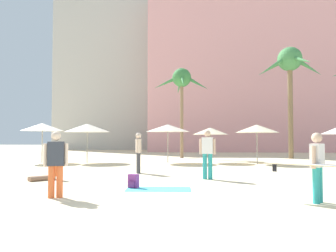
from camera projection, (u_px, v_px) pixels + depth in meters
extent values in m
plane|color=beige|center=(180.00, 208.00, 6.90)|extent=(120.00, 120.00, 0.00)
cube|color=pink|center=(241.00, 73.00, 38.95)|extent=(21.53, 10.71, 18.97)
cube|color=#BCB7AD|center=(121.00, 72.00, 46.48)|extent=(15.52, 11.59, 22.32)
cylinder|color=brown|center=(290.00, 108.00, 23.51)|extent=(0.36, 0.36, 7.37)
sphere|color=#428447|center=(290.00, 59.00, 23.64)|extent=(1.78, 1.78, 1.78)
cone|color=#428447|center=(308.00, 67.00, 23.69)|extent=(2.17, 0.63, 1.50)
cone|color=#428447|center=(291.00, 68.00, 25.02)|extent=(1.15, 2.27, 1.09)
cone|color=#428447|center=(271.00, 68.00, 24.69)|extent=(1.94, 1.78, 1.20)
cone|color=#428447|center=(275.00, 65.00, 23.05)|extent=(2.10, 1.34, 1.45)
cone|color=#428447|center=(301.00, 60.00, 22.15)|extent=(0.90, 2.28, 1.20)
cylinder|color=#896B4C|center=(182.00, 118.00, 24.18)|extent=(0.25, 0.25, 6.11)
sphere|color=#387A3D|center=(182.00, 78.00, 24.29)|extent=(1.43, 1.43, 1.43)
cone|color=#387A3D|center=(197.00, 83.00, 23.98)|extent=(1.84, 0.66, 1.24)
cone|color=#387A3D|center=(179.00, 86.00, 25.45)|extent=(0.65, 1.84, 1.24)
cone|color=#387A3D|center=(166.00, 83.00, 24.42)|extent=(1.89, 0.42, 1.07)
cone|color=#387A3D|center=(183.00, 81.00, 23.08)|extent=(0.47, 1.85, 1.22)
cylinder|color=gray|center=(87.00, 143.00, 19.40)|extent=(0.06, 0.06, 2.38)
cone|color=beige|center=(87.00, 128.00, 19.44)|extent=(2.75, 2.75, 0.51)
cylinder|color=gray|center=(257.00, 144.00, 18.68)|extent=(0.06, 0.06, 2.29)
cone|color=beige|center=(257.00, 129.00, 18.71)|extent=(2.52, 2.52, 0.47)
cylinder|color=gray|center=(168.00, 144.00, 19.39)|extent=(0.06, 0.06, 2.34)
cone|color=beige|center=(168.00, 128.00, 19.42)|extent=(2.68, 2.68, 0.45)
cylinder|color=gray|center=(42.00, 143.00, 19.37)|extent=(0.06, 0.06, 2.41)
cone|color=white|center=(42.00, 127.00, 19.41)|extent=(2.51, 2.51, 0.47)
cylinder|color=gray|center=(210.00, 145.00, 19.52)|extent=(0.06, 0.06, 2.15)
cone|color=beige|center=(210.00, 131.00, 19.55)|extent=(2.17, 2.17, 0.43)
cube|color=#4CC6D6|center=(159.00, 189.00, 9.37)|extent=(1.92, 0.92, 0.01)
cube|color=#7A337A|center=(133.00, 181.00, 9.61)|extent=(0.34, 0.27, 0.42)
cube|color=#612962|center=(131.00, 184.00, 9.50)|extent=(0.22, 0.13, 0.18)
cylinder|color=#936B51|center=(43.00, 178.00, 11.26)|extent=(0.74, 0.71, 0.16)
cylinder|color=#936B51|center=(41.00, 178.00, 11.41)|extent=(0.74, 0.71, 0.16)
cube|color=orange|center=(54.00, 168.00, 11.62)|extent=(0.43, 0.44, 0.58)
sphere|color=#936B51|center=(54.00, 156.00, 11.64)|extent=(0.34, 0.34, 0.24)
cylinder|color=teal|center=(319.00, 184.00, 7.50)|extent=(0.23, 0.23, 0.84)
cylinder|color=teal|center=(316.00, 185.00, 7.35)|extent=(0.23, 0.23, 0.84)
cube|color=white|center=(317.00, 155.00, 7.45)|extent=(0.42, 0.45, 0.54)
sphere|color=#D1A889|center=(317.00, 138.00, 7.47)|extent=(0.34, 0.34, 0.24)
cylinder|color=#D1A889|center=(321.00, 156.00, 7.63)|extent=(0.14, 0.14, 0.51)
cylinder|color=#D1A889|center=(313.00, 157.00, 7.27)|extent=(0.14, 0.14, 0.51)
ellipsoid|color=#B2B2B7|center=(323.00, 165.00, 7.14)|extent=(2.42, 1.78, 0.06)
ellipsoid|color=gold|center=(323.00, 165.00, 7.14)|extent=(2.44, 1.81, 0.03)
cube|color=black|center=(275.00, 168.00, 7.81)|extent=(0.09, 0.07, 0.18)
cylinder|color=#3D3D42|center=(138.00, 163.00, 13.75)|extent=(0.19, 0.19, 0.89)
cylinder|color=#3D3D42|center=(139.00, 163.00, 13.55)|extent=(0.19, 0.19, 0.89)
cube|color=beige|center=(138.00, 146.00, 13.68)|extent=(0.30, 0.44, 0.58)
sphere|color=beige|center=(138.00, 136.00, 13.69)|extent=(0.29, 0.29, 0.24)
cylinder|color=beige|center=(138.00, 146.00, 13.92)|extent=(0.12, 0.12, 0.56)
cylinder|color=beige|center=(139.00, 147.00, 13.43)|extent=(0.12, 0.12, 0.56)
cylinder|color=teal|center=(205.00, 166.00, 11.71)|extent=(0.18, 0.18, 0.93)
cylinder|color=teal|center=(210.00, 167.00, 11.66)|extent=(0.18, 0.18, 0.93)
cube|color=white|center=(207.00, 146.00, 11.71)|extent=(0.43, 0.28, 0.61)
sphere|color=#D1A889|center=(207.00, 133.00, 11.73)|extent=(0.28, 0.28, 0.24)
cylinder|color=#D1A889|center=(201.00, 146.00, 11.77)|extent=(0.12, 0.12, 0.58)
cylinder|color=#D1A889|center=(214.00, 147.00, 11.66)|extent=(0.12, 0.12, 0.58)
cylinder|color=orange|center=(60.00, 182.00, 8.11)|extent=(0.20, 0.20, 0.81)
cylinder|color=orange|center=(51.00, 182.00, 8.05)|extent=(0.20, 0.20, 0.81)
cube|color=#333842|center=(56.00, 154.00, 8.11)|extent=(0.45, 0.34, 0.61)
sphere|color=beige|center=(56.00, 136.00, 8.12)|extent=(0.31, 0.31, 0.24)
cylinder|color=beige|center=(66.00, 155.00, 8.17)|extent=(0.13, 0.13, 0.58)
cylinder|color=beige|center=(45.00, 155.00, 8.04)|extent=(0.13, 0.13, 0.58)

